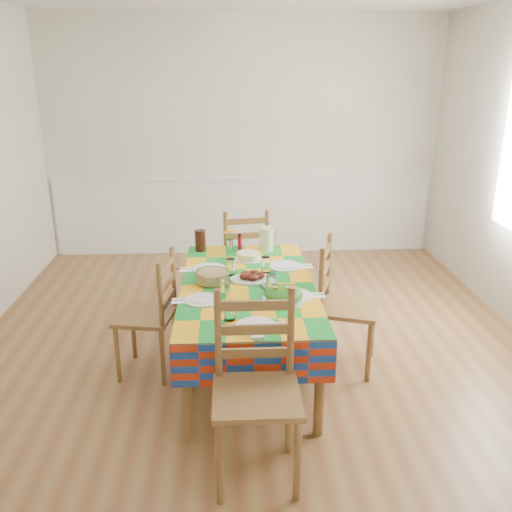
{
  "coord_description": "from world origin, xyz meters",
  "views": [
    {
      "loc": [
        -0.19,
        -3.78,
        2.11
      ],
      "look_at": [
        0.0,
        -0.14,
        0.85
      ],
      "focal_mm": 38.0,
      "sensor_mm": 36.0,
      "label": 1
    }
  ],
  "objects_px": {
    "chair_far": "(244,259)",
    "chair_right": "(343,306)",
    "tea_pitcher": "(200,241)",
    "meat_platter": "(252,277)",
    "dining_table": "(248,293)",
    "chair_near": "(256,391)",
    "green_pitcher": "(266,239)",
    "chair_left": "(151,315)"
  },
  "relations": [
    {
      "from": "chair_far",
      "to": "chair_right",
      "type": "height_order",
      "value": "chair_right"
    },
    {
      "from": "tea_pitcher",
      "to": "chair_right",
      "type": "distance_m",
      "value": 1.32
    },
    {
      "from": "chair_far",
      "to": "chair_right",
      "type": "relative_size",
      "value": 0.99
    },
    {
      "from": "meat_platter",
      "to": "chair_right",
      "type": "bearing_deg",
      "value": -4.04
    },
    {
      "from": "chair_far",
      "to": "dining_table",
      "type": "bearing_deg",
      "value": 81.09
    },
    {
      "from": "meat_platter",
      "to": "chair_far",
      "type": "xyz_separation_m",
      "value": [
        -0.02,
        1.03,
        -0.23
      ]
    },
    {
      "from": "chair_near",
      "to": "tea_pitcher",
      "type": "bearing_deg",
      "value": 101.17
    },
    {
      "from": "chair_near",
      "to": "meat_platter",
      "type": "bearing_deg",
      "value": 88.42
    },
    {
      "from": "meat_platter",
      "to": "chair_far",
      "type": "height_order",
      "value": "chair_far"
    },
    {
      "from": "dining_table",
      "to": "tea_pitcher",
      "type": "relative_size",
      "value": 9.97
    },
    {
      "from": "green_pitcher",
      "to": "chair_near",
      "type": "relative_size",
      "value": 0.19
    },
    {
      "from": "meat_platter",
      "to": "tea_pitcher",
      "type": "height_order",
      "value": "tea_pitcher"
    },
    {
      "from": "chair_left",
      "to": "chair_right",
      "type": "xyz_separation_m",
      "value": [
        1.38,
        0.02,
        0.03
      ]
    },
    {
      "from": "tea_pitcher",
      "to": "chair_far",
      "type": "xyz_separation_m",
      "value": [
        0.37,
        0.34,
        -0.29
      ]
    },
    {
      "from": "meat_platter",
      "to": "dining_table",
      "type": "bearing_deg",
      "value": -117.35
    },
    {
      "from": "tea_pitcher",
      "to": "chair_near",
      "type": "relative_size",
      "value": 0.17
    },
    {
      "from": "meat_platter",
      "to": "chair_right",
      "type": "distance_m",
      "value": 0.7
    },
    {
      "from": "green_pitcher",
      "to": "chair_near",
      "type": "height_order",
      "value": "chair_near"
    },
    {
      "from": "meat_platter",
      "to": "chair_near",
      "type": "xyz_separation_m",
      "value": [
        -0.03,
        -1.15,
        -0.2
      ]
    },
    {
      "from": "tea_pitcher",
      "to": "chair_far",
      "type": "bearing_deg",
      "value": 42.91
    },
    {
      "from": "dining_table",
      "to": "chair_right",
      "type": "xyz_separation_m",
      "value": [
        0.69,
        0.01,
        -0.13
      ]
    },
    {
      "from": "tea_pitcher",
      "to": "chair_left",
      "type": "xyz_separation_m",
      "value": [
        -0.33,
        -0.76,
        -0.32
      ]
    },
    {
      "from": "meat_platter",
      "to": "tea_pitcher",
      "type": "xyz_separation_m",
      "value": [
        -0.39,
        0.69,
        0.06
      ]
    },
    {
      "from": "chair_left",
      "to": "chair_far",
      "type": "bearing_deg",
      "value": 157.09
    },
    {
      "from": "tea_pitcher",
      "to": "chair_right",
      "type": "relative_size",
      "value": 0.18
    },
    {
      "from": "chair_far",
      "to": "meat_platter",
      "type": "bearing_deg",
      "value": 82.81
    },
    {
      "from": "chair_right",
      "to": "chair_far",
      "type": "bearing_deg",
      "value": 50.74
    },
    {
      "from": "tea_pitcher",
      "to": "chair_near",
      "type": "bearing_deg",
      "value": -78.82
    },
    {
      "from": "dining_table",
      "to": "chair_far",
      "type": "bearing_deg",
      "value": 89.65
    },
    {
      "from": "green_pitcher",
      "to": "chair_near",
      "type": "bearing_deg",
      "value": -95.83
    },
    {
      "from": "green_pitcher",
      "to": "chair_right",
      "type": "xyz_separation_m",
      "value": [
        0.51,
        -0.71,
        -0.3
      ]
    },
    {
      "from": "chair_left",
      "to": "chair_right",
      "type": "height_order",
      "value": "chair_right"
    },
    {
      "from": "dining_table",
      "to": "tea_pitcher",
      "type": "bearing_deg",
      "value": 115.88
    },
    {
      "from": "green_pitcher",
      "to": "tea_pitcher",
      "type": "xyz_separation_m",
      "value": [
        -0.55,
        0.03,
        -0.01
      ]
    },
    {
      "from": "dining_table",
      "to": "chair_left",
      "type": "distance_m",
      "value": 0.71
    },
    {
      "from": "chair_right",
      "to": "green_pitcher",
      "type": "bearing_deg",
      "value": 53.88
    },
    {
      "from": "dining_table",
      "to": "chair_right",
      "type": "distance_m",
      "value": 0.7
    },
    {
      "from": "green_pitcher",
      "to": "chair_right",
      "type": "height_order",
      "value": "chair_right"
    },
    {
      "from": "dining_table",
      "to": "chair_right",
      "type": "height_order",
      "value": "chair_right"
    },
    {
      "from": "meat_platter",
      "to": "chair_left",
      "type": "xyz_separation_m",
      "value": [
        -0.72,
        -0.07,
        -0.25
      ]
    },
    {
      "from": "tea_pitcher",
      "to": "chair_right",
      "type": "height_order",
      "value": "chair_right"
    },
    {
      "from": "dining_table",
      "to": "meat_platter",
      "type": "distance_m",
      "value": 0.12
    }
  ]
}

